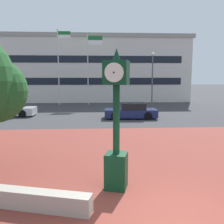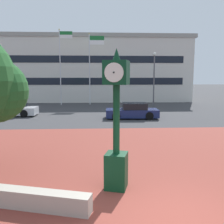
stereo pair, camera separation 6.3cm
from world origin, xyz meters
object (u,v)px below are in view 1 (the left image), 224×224
(flagpole_secondary, at_px, (90,62))
(street_lamp_post, at_px, (152,74))
(car_street_mid, at_px, (10,110))
(street_clock, at_px, (116,127))
(car_street_near, at_px, (131,111))
(flagpole_primary, at_px, (59,62))
(civic_building, at_px, (84,70))

(flagpole_secondary, bearing_deg, street_lamp_post, -29.02)
(car_street_mid, relative_size, flagpole_secondary, 0.52)
(car_street_mid, distance_m, flagpole_secondary, 11.83)
(street_clock, xyz_separation_m, flagpole_secondary, (-1.36, 23.37, 3.20))
(car_street_near, height_order, flagpole_primary, flagpole_primary)
(flagpole_primary, distance_m, flagpole_secondary, 3.59)
(street_lamp_post, bearing_deg, flagpole_primary, 160.04)
(car_street_mid, distance_m, flagpole_primary, 10.22)
(civic_building, xyz_separation_m, street_lamp_post, (7.87, -12.33, -0.77))
(car_street_near, xyz_separation_m, civic_building, (-4.69, 18.88, 3.90))
(flagpole_secondary, xyz_separation_m, civic_building, (-1.07, 8.55, -0.66))
(car_street_near, xyz_separation_m, car_street_mid, (-10.44, 1.80, 0.00))
(street_clock, distance_m, civic_building, 32.11)
(street_clock, distance_m, flagpole_secondary, 23.63)
(street_clock, height_order, car_street_near, street_clock)
(street_clock, distance_m, car_street_near, 13.31)
(street_clock, height_order, flagpole_secondary, flagpole_secondary)
(car_street_mid, bearing_deg, car_street_near, -99.96)
(civic_building, bearing_deg, car_street_mid, -108.61)
(street_clock, xyz_separation_m, civic_building, (-2.43, 31.92, 2.54))
(flagpole_secondary, height_order, street_lamp_post, flagpole_secondary)
(car_street_near, relative_size, civic_building, 0.15)
(car_street_mid, bearing_deg, flagpole_secondary, -38.80)
(car_street_near, relative_size, flagpole_secondary, 0.51)
(flagpole_secondary, bearing_deg, flagpole_primary, -180.00)
(car_street_mid, xyz_separation_m, street_lamp_post, (13.62, 4.75, 3.14))
(street_clock, relative_size, flagpole_primary, 0.48)
(street_clock, height_order, civic_building, civic_building)
(flagpole_secondary, bearing_deg, car_street_near, -70.64)
(flagpole_primary, height_order, civic_building, flagpole_primary)
(car_street_near, bearing_deg, flagpole_primary, 37.04)
(flagpole_secondary, bearing_deg, car_street_mid, -128.65)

